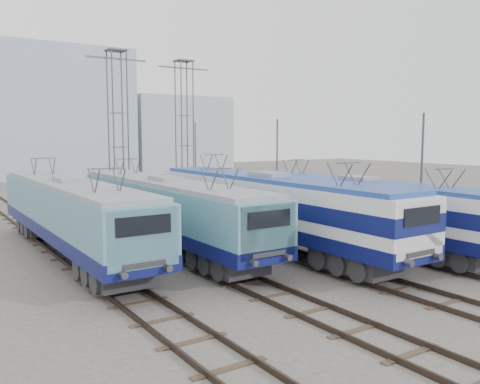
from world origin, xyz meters
name	(u,v)px	position (x,y,z in m)	size (l,w,h in m)	color
ground	(321,286)	(0.00, 0.00, 0.00)	(160.00, 160.00, 0.00)	#514C47
platform	(355,226)	(10.20, 8.00, 0.15)	(4.00, 70.00, 0.30)	#9E9E99
locomotive_far_left	(72,211)	(-6.75, 10.15, 2.24)	(2.85, 17.99, 3.39)	#0C114B
locomotive_center_left	(168,208)	(-2.25, 8.96, 2.19)	(2.78, 17.56, 3.31)	#0C114B
locomotive_center_right	(271,204)	(2.25, 6.26, 2.36)	(2.93, 18.57, 3.49)	#0C114B
locomotive_far_right	(360,205)	(6.75, 4.39, 2.20)	(2.72, 17.19, 3.23)	#0C114B
catenary_tower_west	(118,125)	(0.00, 22.00, 6.64)	(4.50, 1.20, 12.00)	#3F4247
catenary_tower_east	(184,126)	(6.50, 24.00, 6.64)	(4.50, 1.20, 12.00)	#3F4247
mast_front	(421,182)	(8.60, 2.00, 3.50)	(0.12, 0.12, 7.00)	#3F4247
mast_mid	(277,169)	(8.60, 14.00, 3.50)	(0.12, 0.12, 7.00)	#3F4247
mast_rear	(196,162)	(8.60, 26.00, 3.50)	(0.12, 0.12, 7.00)	#3F4247
building_center	(46,113)	(4.00, 62.00, 9.00)	(22.00, 14.00, 18.00)	#919EB4
building_east	(173,135)	(24.00, 62.00, 6.00)	(16.00, 12.00, 12.00)	#989EAA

